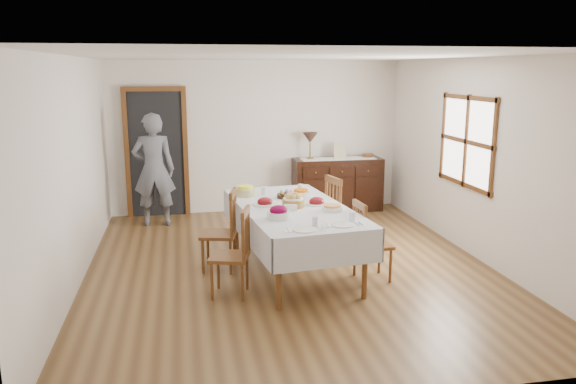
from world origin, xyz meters
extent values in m
plane|color=brown|center=(0.00, 0.00, 0.00)|extent=(6.00, 6.00, 0.00)
cube|color=white|center=(0.00, 0.00, 2.60)|extent=(5.00, 6.00, 0.02)
cube|color=white|center=(0.00, 3.00, 1.30)|extent=(5.00, 0.02, 2.60)
cube|color=white|center=(0.00, -3.00, 1.30)|extent=(5.00, 0.02, 2.60)
cube|color=white|center=(-2.50, 0.00, 1.30)|extent=(0.02, 6.00, 2.60)
cube|color=white|center=(2.50, 0.00, 1.30)|extent=(0.02, 6.00, 2.60)
cube|color=white|center=(2.49, 0.30, 1.50)|extent=(0.02, 1.30, 1.10)
cube|color=brown|center=(2.48, 0.30, 1.50)|extent=(0.03, 1.46, 1.26)
cube|color=black|center=(-1.70, 2.96, 1.05)|extent=(0.90, 0.06, 2.10)
cube|color=brown|center=(-1.70, 2.94, 1.05)|extent=(1.04, 0.08, 2.18)
cube|color=silver|center=(0.01, -0.17, 0.81)|extent=(1.45, 2.49, 0.04)
cylinder|color=brown|center=(-0.35, -1.24, 0.38)|extent=(0.06, 0.06, 0.77)
cylinder|color=brown|center=(0.61, -1.13, 0.38)|extent=(0.06, 0.06, 0.77)
cylinder|color=brown|center=(-0.59, 0.79, 0.38)|extent=(0.06, 0.06, 0.77)
cylinder|color=brown|center=(0.37, 0.90, 0.38)|extent=(0.06, 0.06, 0.77)
cube|color=silver|center=(-0.59, -0.24, 0.65)|extent=(0.30, 2.40, 0.37)
cube|color=silver|center=(0.61, -0.10, 0.65)|extent=(0.30, 2.40, 0.37)
cube|color=silver|center=(0.15, -1.36, 0.65)|extent=(1.22, 0.16, 0.37)
cube|color=silver|center=(-0.13, 1.02, 0.65)|extent=(1.22, 0.16, 0.37)
cube|color=brown|center=(-0.82, -0.75, 0.44)|extent=(0.51, 0.51, 0.04)
cylinder|color=brown|center=(-0.93, -0.55, 0.21)|extent=(0.04, 0.04, 0.42)
cylinder|color=brown|center=(-1.02, -0.87, 0.21)|extent=(0.04, 0.04, 0.42)
cylinder|color=brown|center=(-0.61, -0.64, 0.21)|extent=(0.04, 0.04, 0.42)
cylinder|color=brown|center=(-0.70, -0.96, 0.21)|extent=(0.04, 0.04, 0.42)
cylinder|color=brown|center=(-0.59, -0.63, 0.71)|extent=(0.04, 0.04, 0.55)
cylinder|color=brown|center=(-0.69, -0.97, 0.71)|extent=(0.04, 0.04, 0.55)
cube|color=brown|center=(-0.64, -0.80, 0.95)|extent=(0.14, 0.39, 0.08)
cylinder|color=brown|center=(-0.61, -0.72, 0.69)|extent=(0.02, 0.02, 0.45)
cylinder|color=brown|center=(-0.64, -0.80, 0.69)|extent=(0.02, 0.02, 0.45)
cylinder|color=brown|center=(-0.66, -0.89, 0.69)|extent=(0.02, 0.02, 0.45)
cube|color=brown|center=(-0.88, 0.09, 0.45)|extent=(0.50, 0.50, 0.04)
cylinder|color=brown|center=(-1.01, 0.29, 0.22)|extent=(0.04, 0.04, 0.43)
cylinder|color=brown|center=(-1.08, -0.04, 0.22)|extent=(0.04, 0.04, 0.43)
cylinder|color=brown|center=(-0.67, 0.22, 0.22)|extent=(0.04, 0.04, 0.43)
cylinder|color=brown|center=(-0.75, -0.11, 0.22)|extent=(0.04, 0.04, 0.43)
cylinder|color=brown|center=(-0.65, 0.22, 0.73)|extent=(0.04, 0.04, 0.56)
cylinder|color=brown|center=(-0.73, -0.13, 0.73)|extent=(0.04, 0.04, 0.56)
cube|color=brown|center=(-0.69, 0.05, 0.97)|extent=(0.13, 0.40, 0.08)
cylinder|color=brown|center=(-0.67, 0.13, 0.71)|extent=(0.02, 0.02, 0.46)
cylinder|color=brown|center=(-0.69, 0.05, 0.71)|extent=(0.02, 0.02, 0.46)
cylinder|color=brown|center=(-0.71, -0.04, 0.71)|extent=(0.02, 0.02, 0.46)
cube|color=brown|center=(0.89, -0.59, 0.42)|extent=(0.42, 0.42, 0.04)
cylinder|color=brown|center=(1.06, -0.74, 0.20)|extent=(0.03, 0.03, 0.40)
cylinder|color=brown|center=(1.04, -0.42, 0.20)|extent=(0.03, 0.03, 0.40)
cylinder|color=brown|center=(0.74, -0.76, 0.20)|extent=(0.03, 0.03, 0.40)
cylinder|color=brown|center=(0.72, -0.44, 0.20)|extent=(0.03, 0.03, 0.40)
cylinder|color=brown|center=(0.72, -0.77, 0.69)|extent=(0.04, 0.04, 0.53)
cylinder|color=brown|center=(0.70, -0.44, 0.69)|extent=(0.04, 0.04, 0.53)
cube|color=brown|center=(0.71, -0.60, 0.91)|extent=(0.06, 0.38, 0.08)
cylinder|color=brown|center=(0.72, -0.69, 0.67)|extent=(0.02, 0.02, 0.43)
cylinder|color=brown|center=(0.71, -0.60, 0.67)|extent=(0.02, 0.02, 0.43)
cylinder|color=brown|center=(0.70, -0.52, 0.67)|extent=(0.02, 0.02, 0.43)
cube|color=brown|center=(0.85, 0.39, 0.48)|extent=(0.53, 0.53, 0.04)
cylinder|color=brown|center=(1.07, 0.26, 0.23)|extent=(0.04, 0.04, 0.46)
cylinder|color=brown|center=(0.99, 0.61, 0.23)|extent=(0.04, 0.04, 0.46)
cylinder|color=brown|center=(0.71, 0.18, 0.23)|extent=(0.04, 0.04, 0.46)
cylinder|color=brown|center=(0.63, 0.53, 0.23)|extent=(0.04, 0.04, 0.46)
cylinder|color=brown|center=(0.70, 0.16, 0.77)|extent=(0.04, 0.04, 0.59)
cylinder|color=brown|center=(0.61, 0.53, 0.77)|extent=(0.04, 0.04, 0.59)
cube|color=brown|center=(0.65, 0.35, 1.03)|extent=(0.14, 0.42, 0.08)
cylinder|color=brown|center=(0.67, 0.25, 0.75)|extent=(0.02, 0.02, 0.49)
cylinder|color=brown|center=(0.65, 0.35, 0.75)|extent=(0.02, 0.02, 0.49)
cylinder|color=brown|center=(0.63, 0.44, 0.75)|extent=(0.02, 0.02, 0.49)
cube|color=black|center=(1.38, 2.72, 0.46)|extent=(1.55, 0.52, 0.93)
cube|color=black|center=(0.92, 2.45, 0.74)|extent=(0.43, 0.02, 0.19)
sphere|color=brown|center=(0.92, 2.43, 0.74)|extent=(0.03, 0.03, 0.03)
cube|color=black|center=(1.38, 2.45, 0.74)|extent=(0.43, 0.02, 0.19)
sphere|color=brown|center=(1.38, 2.43, 0.74)|extent=(0.03, 0.03, 0.03)
cube|color=black|center=(1.85, 2.45, 0.74)|extent=(0.43, 0.02, 0.19)
sphere|color=brown|center=(1.85, 2.43, 0.74)|extent=(0.03, 0.03, 0.03)
imported|color=slate|center=(-1.73, 2.33, 0.96)|extent=(0.60, 0.38, 1.92)
cylinder|color=olive|center=(0.01, -0.19, 0.88)|extent=(0.27, 0.27, 0.09)
cylinder|color=white|center=(0.01, -0.19, 0.93)|extent=(0.24, 0.24, 0.02)
sphere|color=tan|center=(0.08, -0.19, 0.96)|extent=(0.08, 0.08, 0.08)
sphere|color=tan|center=(0.05, -0.14, 0.96)|extent=(0.08, 0.08, 0.08)
sphere|color=tan|center=(-0.01, -0.13, 0.96)|extent=(0.08, 0.08, 0.08)
sphere|color=tan|center=(-0.05, -0.17, 0.96)|extent=(0.08, 0.08, 0.08)
sphere|color=tan|center=(-0.05, -0.22, 0.96)|extent=(0.08, 0.08, 0.08)
sphere|color=tan|center=(-0.01, -0.26, 0.96)|extent=(0.08, 0.08, 0.08)
sphere|color=tan|center=(0.05, -0.25, 0.96)|extent=(0.08, 0.08, 0.08)
cylinder|color=black|center=(0.01, 0.31, 0.85)|extent=(0.24, 0.24, 0.05)
ellipsoid|color=pink|center=(0.08, 0.31, 0.90)|extent=(0.05, 0.05, 0.06)
ellipsoid|color=#73B2FF|center=(0.03, 0.37, 0.90)|extent=(0.05, 0.05, 0.06)
ellipsoid|color=#9DDE7F|center=(-0.04, 0.35, 0.90)|extent=(0.05, 0.05, 0.06)
ellipsoid|color=gold|center=(-0.04, 0.27, 0.90)|extent=(0.05, 0.05, 0.06)
ellipsoid|color=#AC82D3|center=(0.03, 0.25, 0.90)|extent=(0.05, 0.05, 0.06)
cylinder|color=white|center=(-0.31, -0.02, 0.84)|extent=(0.31, 0.31, 0.01)
ellipsoid|color=#66090F|center=(-0.31, -0.02, 0.87)|extent=(0.19, 0.16, 0.11)
cylinder|color=white|center=(0.32, -0.12, 0.84)|extent=(0.28, 0.28, 0.01)
ellipsoid|color=#66090F|center=(0.32, -0.12, 0.87)|extent=(0.19, 0.16, 0.11)
cylinder|color=white|center=(-0.25, -0.68, 0.86)|extent=(0.27, 0.27, 0.07)
ellipsoid|color=#61002A|center=(-0.25, -0.68, 0.92)|extent=(0.20, 0.17, 0.11)
cylinder|color=white|center=(0.22, 0.34, 0.86)|extent=(0.24, 0.24, 0.07)
cylinder|color=#E66601|center=(0.22, 0.34, 0.91)|extent=(0.18, 0.18, 0.03)
cylinder|color=tan|center=(-0.49, 0.51, 0.88)|extent=(0.24, 0.24, 0.10)
cylinder|color=#F4FB2E|center=(-0.49, 0.51, 0.95)|extent=(0.20, 0.20, 0.04)
cylinder|color=white|center=(0.42, -0.45, 0.85)|extent=(0.24, 0.24, 0.05)
cylinder|color=#D49149|center=(0.42, -0.45, 0.89)|extent=(0.20, 0.20, 0.02)
cube|color=white|center=(-0.06, -0.35, 0.86)|extent=(0.15, 0.11, 0.07)
cylinder|color=white|center=(-0.07, -1.19, 0.83)|extent=(0.25, 0.25, 0.01)
cube|color=white|center=(-0.24, -1.19, 0.83)|extent=(0.09, 0.13, 0.01)
cube|color=silver|center=(-0.24, -1.19, 0.84)|extent=(0.03, 0.16, 0.01)
cube|color=silver|center=(0.09, -1.19, 0.83)|extent=(0.03, 0.18, 0.01)
cube|color=silver|center=(0.13, -1.19, 0.83)|extent=(0.03, 0.14, 0.01)
cylinder|color=silver|center=(0.08, -1.04, 0.88)|extent=(0.07, 0.07, 0.10)
cylinder|color=white|center=(0.37, -1.08, 0.83)|extent=(0.25, 0.25, 0.01)
cube|color=white|center=(0.20, -1.08, 0.83)|extent=(0.09, 0.13, 0.01)
cube|color=silver|center=(0.20, -1.08, 0.84)|extent=(0.03, 0.16, 0.01)
cube|color=silver|center=(0.53, -1.08, 0.83)|extent=(0.03, 0.18, 0.01)
cube|color=silver|center=(0.57, -1.08, 0.83)|extent=(0.03, 0.14, 0.01)
cylinder|color=silver|center=(0.52, -0.93, 0.88)|extent=(0.07, 0.07, 0.10)
cylinder|color=silver|center=(-0.23, 0.54, 0.88)|extent=(0.07, 0.07, 0.11)
cylinder|color=silver|center=(0.27, 0.64, 0.88)|extent=(0.07, 0.07, 0.10)
cube|color=white|center=(1.37, 2.68, 0.93)|extent=(1.30, 0.35, 0.01)
cylinder|color=brown|center=(0.89, 2.74, 0.94)|extent=(0.12, 0.12, 0.03)
cylinder|color=brown|center=(0.89, 2.74, 1.08)|extent=(0.02, 0.02, 0.25)
cone|color=#412A22|center=(0.89, 2.74, 1.30)|extent=(0.26, 0.26, 0.18)
cube|color=#C0B48D|center=(1.41, 2.69, 1.07)|extent=(0.22, 0.08, 0.28)
cylinder|color=brown|center=(1.94, 2.75, 0.96)|extent=(0.20, 0.20, 0.06)
camera|label=1|loc=(-1.28, -6.61, 2.45)|focal=35.00mm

